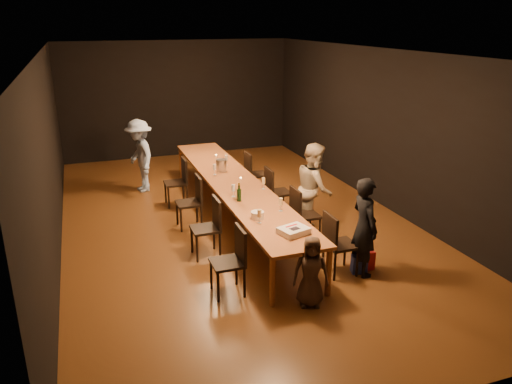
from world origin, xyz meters
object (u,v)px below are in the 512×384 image
object	(u,v)px
child	(311,271)
table	(235,185)
chair_right_2	(278,192)
chair_left_2	(189,202)
chair_left_3	(176,182)
plate_stack	(257,215)
champagne_bottle	(239,192)
man_blue	(140,156)
ice_bucket	(221,165)
woman_tan	(314,188)
chair_right_3	(257,174)
birthday_cake	(294,231)
chair_right_0	(341,244)
chair_right_1	(306,214)
chair_left_0	(227,262)
woman_birthday	(364,227)
chair_left_1	(205,228)

from	to	relation	value
child	table	bearing A→B (deg)	111.09
table	chair_right_2	size ratio (longest dim) A/B	6.45
chair_left_2	chair_left_3	size ratio (longest dim) A/B	1.00
child	plate_stack	bearing A→B (deg)	121.72
champagne_bottle	man_blue	bearing A→B (deg)	109.57
child	ice_bucket	size ratio (longest dim) A/B	4.17
chair_right_2	woman_tan	distance (m)	0.98
chair_right_3	chair_left_2	xyz separation A→B (m)	(-1.70, -1.20, 0.00)
chair_left_2	chair_left_3	xyz separation A→B (m)	(0.00, 1.20, 0.00)
woman_tan	table	bearing A→B (deg)	71.87
chair_right_2	chair_left_3	world-z (taller)	same
birthday_cake	plate_stack	distance (m)	0.73
chair_right_2	plate_stack	world-z (taller)	chair_right_2
chair_right_0	child	distance (m)	1.00
child	chair_right_1	bearing A→B (deg)	86.69
chair_left_0	man_blue	distance (m)	4.73
woman_tan	birthday_cake	world-z (taller)	woman_tan
chair_left_2	man_blue	world-z (taller)	man_blue
chair_right_1	woman_birthday	size ratio (longest dim) A/B	0.64
chair_right_3	champagne_bottle	xyz separation A→B (m)	(-1.07, -2.17, 0.44)
chair_right_2	chair_left_1	bearing A→B (deg)	-54.78
chair_right_3	chair_left_1	world-z (taller)	same
chair_right_3	child	world-z (taller)	child
chair_right_1	champagne_bottle	distance (m)	1.18
woman_birthday	chair_left_2	bearing A→B (deg)	38.62
chair_right_2	chair_left_1	size ratio (longest dim) A/B	1.00
child	chair_left_2	bearing A→B (deg)	126.66
woman_tan	chair_right_0	bearing A→B (deg)	-171.99
chair_right_1	chair_left_0	bearing A→B (deg)	-54.78
chair_right_2	chair_left_3	size ratio (longest dim) A/B	1.00
woman_tan	birthday_cake	distance (m)	1.89
plate_stack	champagne_bottle	bearing A→B (deg)	91.96
chair_right_1	woman_birthday	bearing A→B (deg)	12.97
chair_right_0	man_blue	bearing A→B (deg)	-154.57
chair_right_1	child	distance (m)	1.98
woman_birthday	plate_stack	size ratio (longest dim) A/B	7.51
chair_right_0	chair_left_1	size ratio (longest dim) A/B	1.00
chair_left_2	champagne_bottle	xyz separation A→B (m)	(0.63, -0.97, 0.44)
chair_right_2	champagne_bottle	distance (m)	1.51
chair_left_1	champagne_bottle	size ratio (longest dim) A/B	3.01
chair_left_1	plate_stack	distance (m)	0.93
chair_right_3	child	xyz separation A→B (m)	(-0.77, -4.23, 0.01)
chair_left_1	plate_stack	xyz separation A→B (m)	(0.66, -0.56, 0.34)
chair_left_1	woman_birthday	xyz separation A→B (m)	(2.00, -1.30, 0.26)
chair_left_1	child	size ratio (longest dim) A/B	0.98
chair_left_3	chair_right_1	bearing A→B (deg)	-144.69
table	chair_left_3	size ratio (longest dim) A/B	6.45
woman_birthday	table	bearing A→B (deg)	24.67
chair_left_0	chair_left_2	bearing A→B (deg)	0.00
chair_right_2	woman_tan	bearing A→B (deg)	18.92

